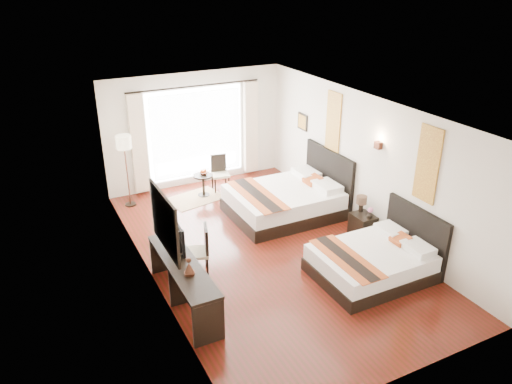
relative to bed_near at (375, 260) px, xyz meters
name	(u,v)px	position (x,y,z in m)	size (l,w,h in m)	color
floor	(267,250)	(-1.30, 1.63, -0.30)	(4.50, 7.50, 0.01)	#3D180B
ceiling	(268,110)	(-1.30, 1.63, 2.50)	(4.50, 7.50, 0.02)	white
wall_headboard	(365,164)	(0.94, 1.63, 1.11)	(0.01, 7.50, 2.80)	silver
wall_desk	(147,208)	(-3.55, 1.63, 1.11)	(0.01, 7.50, 2.80)	silver
wall_window	(196,129)	(-1.30, 5.38, 1.11)	(4.50, 0.01, 2.80)	silver
wall_entry	(411,292)	(-1.30, -2.11, 1.11)	(4.50, 0.01, 2.80)	silver
window_glass	(196,133)	(-1.30, 5.36, 1.01)	(2.40, 0.02, 2.20)	white
sheer_curtain	(197,134)	(-1.30, 5.30, 1.01)	(2.30, 0.02, 2.10)	white
drape_left	(139,144)	(-2.75, 5.26, 0.99)	(0.35, 0.14, 2.35)	beige
drape_right	(251,128)	(0.15, 5.26, 0.99)	(0.35, 0.14, 2.35)	beige
art_panel_near	(428,165)	(0.93, 0.00, 1.66)	(0.03, 0.50, 1.35)	brown
art_panel_far	(333,123)	(0.93, 2.79, 1.66)	(0.03, 0.50, 1.35)	brown
wall_sconce	(378,145)	(0.89, 1.25, 1.63)	(0.10, 0.14, 0.14)	#462519
mirror_frame	(164,222)	(-3.52, 0.75, 1.26)	(0.04, 1.25, 0.95)	black
mirror_glass	(166,222)	(-3.50, 0.75, 1.26)	(0.01, 1.12, 0.82)	white
bed_near	(375,260)	(0.00, 0.00, 0.00)	(2.00, 1.56, 1.13)	black
bed_far	(287,200)	(-0.17, 2.79, 0.05)	(2.36, 1.84, 1.33)	black
nightstand	(363,225)	(0.70, 1.25, -0.06)	(0.39, 0.48, 0.47)	black
table_lamp	(362,201)	(0.71, 1.36, 0.44)	(0.21, 0.21, 0.34)	black
vase	(370,214)	(0.74, 1.10, 0.27)	(0.11, 0.11, 0.12)	black
console_desk	(184,283)	(-3.29, 0.75, 0.08)	(0.50, 2.20, 0.76)	black
television	(171,234)	(-3.27, 1.30, 0.71)	(0.85, 0.11, 0.49)	black
bronze_figurine	(189,267)	(-3.29, 0.41, 0.59)	(0.17, 0.17, 0.25)	#462519
desk_chair	(198,260)	(-2.79, 1.45, -0.01)	(0.54, 0.54, 0.93)	#C1B994
floor_lamp	(124,147)	(-3.18, 4.82, 1.12)	(0.34, 0.34, 1.68)	black
side_table	(203,185)	(-1.47, 4.54, -0.03)	(0.46, 0.46, 0.53)	black
fruit_bowl	(204,173)	(-1.44, 4.58, 0.26)	(0.19, 0.19, 0.05)	#492B1A
window_chair	(220,180)	(-0.98, 4.68, -0.03)	(0.47, 0.47, 0.87)	#C1B994
jute_rug	(195,198)	(-1.73, 4.46, -0.29)	(1.27, 0.86, 0.01)	#9D7F5E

